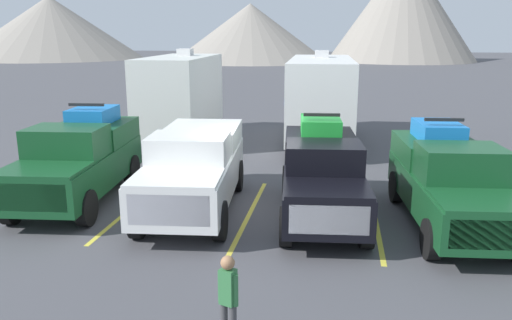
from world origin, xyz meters
TOP-DOWN VIEW (x-y plane):
  - ground_plane at (0.00, 0.00)m, footprint 240.00×240.00m
  - pickup_truck_a at (-4.96, -0.01)m, footprint 2.60×5.57m
  - pickup_truck_b at (-1.52, -0.34)m, footprint 2.61×5.84m
  - pickup_truck_c at (1.85, -0.31)m, footprint 2.45×5.48m
  - pickup_truck_d at (4.95, -0.43)m, footprint 2.49×5.71m
  - lot_stripe_a at (-6.51, -0.44)m, footprint 0.12×5.50m
  - lot_stripe_b at (-3.26, -0.44)m, footprint 0.12×5.50m
  - lot_stripe_c at (0.00, -0.44)m, footprint 0.12×5.50m
  - lot_stripe_d at (3.26, -0.44)m, footprint 0.12×5.50m
  - lot_stripe_e at (6.51, -0.44)m, footprint 0.12×5.50m
  - camper_trailer_a at (-4.56, 8.40)m, footprint 2.68×7.62m
  - camper_trailer_b at (1.45, 8.91)m, footprint 2.84×9.15m
  - person_a at (0.71, -6.47)m, footprint 0.32×0.25m
  - mountain_ridge at (19.33, 75.90)m, footprint 146.34×40.21m

SIDE VIEW (x-z plane):
  - ground_plane at x=0.00m, z-range 0.00..0.00m
  - lot_stripe_a at x=-6.51m, z-range 0.00..0.01m
  - lot_stripe_b at x=-3.26m, z-range 0.00..0.01m
  - lot_stripe_c at x=0.00m, z-range 0.00..0.01m
  - lot_stripe_d at x=3.26m, z-range 0.00..0.01m
  - lot_stripe_e at x=6.51m, z-range 0.00..0.01m
  - person_a at x=0.71m, z-range 0.12..1.64m
  - pickup_truck_d at x=4.95m, z-range -0.10..2.43m
  - pickup_truck_b at x=-1.52m, z-range 0.09..2.25m
  - pickup_truck_c at x=1.85m, z-range -0.11..2.46m
  - pickup_truck_a at x=-4.96m, z-range -0.10..2.55m
  - camper_trailer_b at x=1.45m, z-range 0.10..3.99m
  - camper_trailer_a at x=-4.56m, z-range 0.10..4.06m
  - mountain_ridge at x=19.33m, z-range -1.32..16.13m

